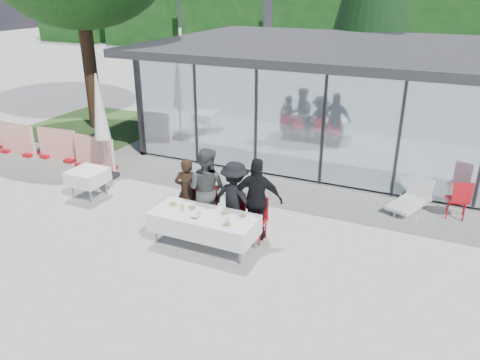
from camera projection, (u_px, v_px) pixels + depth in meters
name	position (u px, v px, depth m)	size (l,w,h in m)	color
ground	(222.00, 244.00, 10.10)	(90.00, 90.00, 0.00)	#A2A09A
pavilion	(387.00, 84.00, 15.34)	(14.80, 8.80, 3.44)	gray
treeline	(371.00, 28.00, 33.48)	(62.50, 2.00, 4.40)	#103511
dining_table	(204.00, 223.00, 9.84)	(2.26, 0.96, 0.75)	white
diner_a	(188.00, 191.00, 10.70)	(0.58, 0.58, 1.60)	black
diner_chair_a	(188.00, 202.00, 10.79)	(0.44, 0.44, 0.97)	#B60C14
diner_b	(206.00, 189.00, 10.45)	(0.93, 0.93, 1.92)	#474747
diner_chair_b	(207.00, 206.00, 10.60)	(0.44, 0.44, 0.97)	#B60C14
diner_c	(235.00, 199.00, 10.23)	(1.10, 1.10, 1.71)	black
diner_chair_c	(235.00, 212.00, 10.34)	(0.44, 0.44, 0.97)	#B60C14
diner_d	(257.00, 200.00, 9.99)	(1.09, 1.09, 1.86)	black
diner_chair_d	(257.00, 216.00, 10.13)	(0.44, 0.44, 0.97)	#B60C14
plate_a	(173.00, 204.00, 10.15)	(0.26, 0.26, 0.07)	silver
plate_b	(192.00, 208.00, 9.98)	(0.26, 0.26, 0.07)	silver
plate_c	(225.00, 213.00, 9.78)	(0.26, 0.26, 0.07)	silver
plate_d	(243.00, 216.00, 9.64)	(0.26, 0.26, 0.07)	silver
plate_extra	(227.00, 225.00, 9.29)	(0.26, 0.26, 0.07)	silver
juice_bottle	(183.00, 207.00, 9.88)	(0.06, 0.06, 0.16)	#99C752
drinking_glasses	(209.00, 216.00, 9.56)	(0.71, 0.14, 0.10)	silver
folded_eyeglasses	(194.00, 218.00, 9.58)	(0.14, 0.03, 0.01)	black
spare_table_left	(88.00, 177.00, 12.16)	(0.86, 0.86, 0.74)	white
spare_chair_b	(459.00, 198.00, 10.99)	(0.57, 0.57, 0.97)	#B60C14
market_umbrella	(100.00, 113.00, 12.78)	(0.50, 0.50, 3.00)	black
construction_barriers	(2.00, 137.00, 15.67)	(9.40, 0.60, 1.00)	red
lounger	(412.00, 198.00, 11.63)	(1.05, 1.46, 0.72)	white
grass_patch	(97.00, 126.00, 18.38)	(5.00, 5.00, 0.02)	#385926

